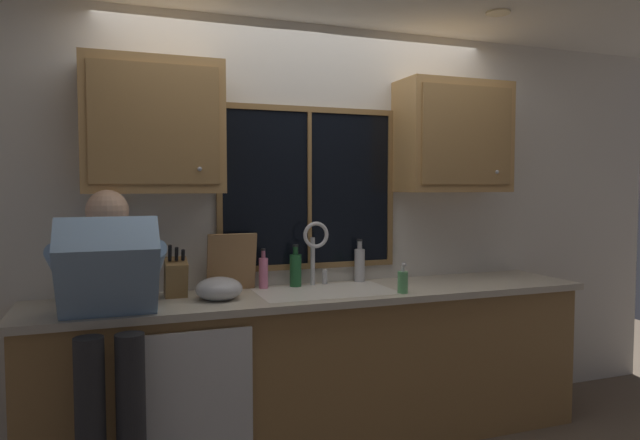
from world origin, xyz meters
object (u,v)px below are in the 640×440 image
at_px(cutting_board, 232,262).
at_px(soap_dispenser, 403,282).
at_px(bottle_green_glass, 296,269).
at_px(knife_block, 176,278).
at_px(mixing_bowl, 219,289).
at_px(person_standing, 109,313).
at_px(bottle_tall_clear, 263,272).
at_px(bottle_amber_small, 360,264).

relative_size(cutting_board, soap_dispenser, 1.97).
relative_size(cutting_board, bottle_green_glass, 1.33).
distance_m(knife_block, mixing_bowl, 0.26).
xyz_separation_m(person_standing, soap_dispenser, (1.59, 0.08, 0.04)).
bearing_deg(knife_block, mixing_bowl, -30.98).
height_order(knife_block, bottle_green_glass, knife_block).
bearing_deg(soap_dispenser, bottle_green_glass, 141.10).
height_order(person_standing, bottle_tall_clear, person_standing).
height_order(person_standing, knife_block, person_standing).
xyz_separation_m(cutting_board, soap_dispenser, (0.91, -0.42, -0.10)).
bearing_deg(cutting_board, mixing_bowl, -116.68).
height_order(mixing_bowl, bottle_green_glass, bottle_green_glass).
relative_size(mixing_bowl, bottle_tall_clear, 1.06).
bearing_deg(knife_block, cutting_board, 17.58).
height_order(soap_dispenser, bottle_amber_small, bottle_amber_small).
xyz_separation_m(bottle_green_glass, bottle_tall_clear, (-0.20, 0.00, -0.01)).
distance_m(cutting_board, bottle_green_glass, 0.40).
distance_m(mixing_bowl, bottle_green_glass, 0.56).
relative_size(mixing_bowl, bottle_amber_small, 0.93).
relative_size(soap_dispenser, bottle_tall_clear, 0.73).
bearing_deg(bottle_green_glass, soap_dispenser, -38.90).
relative_size(soap_dispenser, bottle_amber_small, 0.64).
height_order(cutting_board, bottle_amber_small, cutting_board).
distance_m(soap_dispenser, bottle_tall_clear, 0.83).
distance_m(soap_dispenser, bottle_green_glass, 0.67).
height_order(soap_dispenser, bottle_green_glass, bottle_green_glass).
relative_size(knife_block, bottle_amber_small, 1.17).
relative_size(soap_dispenser, bottle_green_glass, 0.68).
bearing_deg(bottle_tall_clear, knife_block, -168.86).
relative_size(person_standing, bottle_tall_clear, 6.26).
bearing_deg(bottle_amber_small, bottle_green_glass, -176.61).
relative_size(person_standing, bottle_green_glass, 5.85).
height_order(cutting_board, bottle_tall_clear, cutting_board).
relative_size(cutting_board, bottle_amber_small, 1.26).
xyz_separation_m(person_standing, cutting_board, (0.68, 0.51, 0.14)).
height_order(mixing_bowl, soap_dispenser, soap_dispenser).
height_order(cutting_board, mixing_bowl, cutting_board).
bearing_deg(bottle_tall_clear, soap_dispenser, -30.35).
relative_size(mixing_bowl, bottle_green_glass, 0.99).
bearing_deg(knife_block, soap_dispenser, -14.31).
bearing_deg(bottle_green_glass, mixing_bowl, -155.91).
bearing_deg(bottle_green_glass, cutting_board, 179.14).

